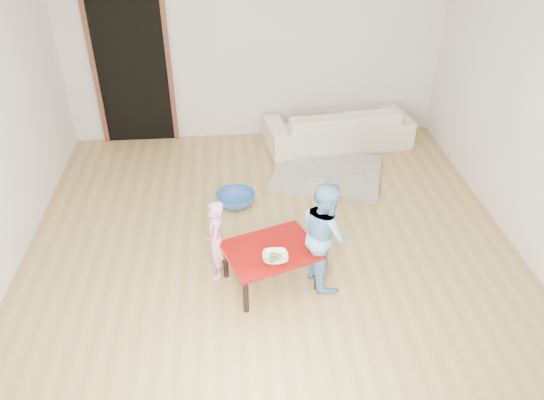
{
  "coord_description": "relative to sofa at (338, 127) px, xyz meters",
  "views": [
    {
      "loc": [
        -0.35,
        -4.34,
        3.43
      ],
      "look_at": [
        0.0,
        -0.2,
        0.65
      ],
      "focal_mm": 35.0,
      "sensor_mm": 36.0,
      "label": 1
    }
  ],
  "objects": [
    {
      "name": "blanket",
      "position": [
        -0.27,
        -0.78,
        -0.25
      ],
      "size": [
        1.56,
        1.42,
        0.06
      ],
      "primitive_type": null,
      "rotation": [
        0.0,
        0.0,
        -0.3
      ],
      "color": "#BAB2A4",
      "rests_on": "floor"
    },
    {
      "name": "floor",
      "position": [
        -1.09,
        -2.05,
        -0.28
      ],
      "size": [
        5.0,
        5.0,
        0.01
      ],
      "primitive_type": "cube",
      "color": "#A38446",
      "rests_on": "ground"
    },
    {
      "name": "doorway",
      "position": [
        -2.69,
        0.43,
        0.74
      ],
      "size": [
        1.02,
        0.08,
        2.11
      ],
      "primitive_type": null,
      "color": "brown",
      "rests_on": "back_wall"
    },
    {
      "name": "bowl",
      "position": [
        -1.11,
        -2.83,
        0.15
      ],
      "size": [
        0.23,
        0.23,
        0.06
      ],
      "primitive_type": "imported",
      "color": "white",
      "rests_on": "red_table"
    },
    {
      "name": "broccoli",
      "position": [
        -1.11,
        -2.83,
        0.15
      ],
      "size": [
        0.12,
        0.12,
        0.06
      ],
      "primitive_type": null,
      "color": "#2D5919",
      "rests_on": "red_table"
    },
    {
      "name": "back_wall",
      "position": [
        -1.09,
        0.45,
        1.02
      ],
      "size": [
        5.0,
        0.02,
        2.6
      ],
      "primitive_type": "cube",
      "color": "white",
      "rests_on": "floor"
    },
    {
      "name": "basin",
      "position": [
        -1.43,
        -1.33,
        -0.21
      ],
      "size": [
        0.45,
        0.45,
        0.14
      ],
      "primitive_type": "imported",
      "color": "#2C5DA7",
      "rests_on": "floor"
    },
    {
      "name": "child_blue",
      "position": [
        -0.65,
        -2.66,
        0.25
      ],
      "size": [
        0.52,
        0.6,
        1.06
      ],
      "primitive_type": "imported",
      "rotation": [
        0.0,
        0.0,
        1.82
      ],
      "color": "#569BC9",
      "rests_on": "floor"
    },
    {
      "name": "red_table",
      "position": [
        -1.14,
        -2.67,
        -0.08
      ],
      "size": [
        0.96,
        0.84,
        0.4
      ],
      "primitive_type": null,
      "rotation": [
        0.0,
        0.0,
        0.34
      ],
      "color": "maroon",
      "rests_on": "floor"
    },
    {
      "name": "child_pink",
      "position": [
        -1.63,
        -2.51,
        0.13
      ],
      "size": [
        0.21,
        0.31,
        0.82
      ],
      "primitive_type": "imported",
      "rotation": [
        0.0,
        0.0,
        -1.52
      ],
      "color": "pink",
      "rests_on": "floor"
    },
    {
      "name": "cushion",
      "position": [
        -0.37,
        -0.22,
        0.14
      ],
      "size": [
        0.49,
        0.46,
        0.11
      ],
      "primitive_type": "cube",
      "rotation": [
        0.0,
        0.0,
        0.3
      ],
      "color": "orange",
      "rests_on": "sofa"
    },
    {
      "name": "sofa",
      "position": [
        0.0,
        0.0,
        0.0
      ],
      "size": [
        2.01,
        1.01,
        0.56
      ],
      "primitive_type": "imported",
      "rotation": [
        0.0,
        0.0,
        3.28
      ],
      "color": "beige",
      "rests_on": "floor"
    },
    {
      "name": "right_wall",
      "position": [
        1.41,
        -2.05,
        1.02
      ],
      "size": [
        0.02,
        5.0,
        2.6
      ],
      "primitive_type": "cube",
      "color": "white",
      "rests_on": "floor"
    }
  ]
}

